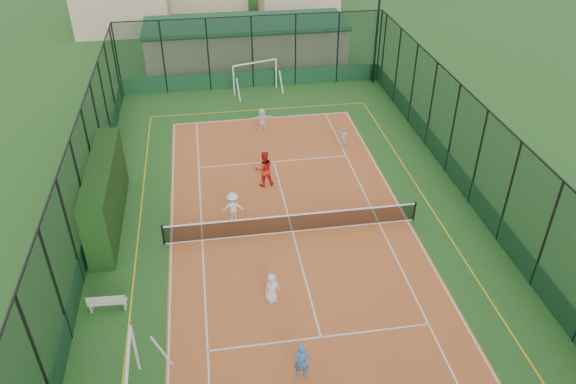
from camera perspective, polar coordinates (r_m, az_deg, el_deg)
name	(u,v)px	position (r m, az deg, el deg)	size (l,w,h in m)	color
ground	(292,232)	(25.82, 0.45, -4.05)	(300.00, 300.00, 0.00)	#1E5A22
court_slab	(292,232)	(25.82, 0.45, -4.04)	(11.17, 23.97, 0.01)	#CB652D
tennis_net	(292,222)	(25.50, 0.46, -3.11)	(11.67, 0.12, 1.06)	black
perimeter_fence	(293,186)	(24.37, 0.48, 0.61)	(18.12, 34.12, 5.00)	black
floodlight_ne	(377,25)	(40.39, 9.07, 16.43)	(0.60, 0.26, 8.25)	black
clubhouse	(246,42)	(44.62, -4.29, 14.94)	(15.20, 7.20, 3.15)	tan
hedge_left	(106,194)	(26.86, -18.05, -0.18)	(1.07, 7.16, 3.13)	black
white_bench	(107,301)	(22.92, -17.88, -10.53)	(1.46, 0.40, 0.82)	white
futsal_goal_far	(255,77)	(39.34, -3.35, 11.55)	(3.26, 0.95, 2.10)	white
child_near_left	(272,288)	(21.99, -1.64, -9.72)	(0.66, 0.43, 1.35)	white
child_near_mid	(302,362)	(19.50, 1.42, -16.85)	(0.53, 0.35, 1.45)	#4377BF
child_far_left	(233,207)	(26.17, -5.62, -1.53)	(1.00, 0.57, 1.55)	white
child_far_right	(343,137)	(32.38, 5.65, 5.56)	(0.74, 0.31, 1.26)	silver
child_far_back	(262,119)	(34.09, -2.66, 7.37)	(1.34, 0.43, 1.44)	white
coach	(264,169)	(28.56, -2.44, 2.36)	(0.94, 0.73, 1.93)	red
tennis_balls	(277,220)	(26.50, -1.17, -2.82)	(6.20, 1.02, 0.07)	#CCE033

